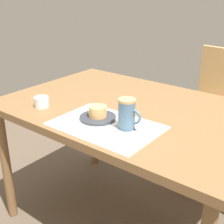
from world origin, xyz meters
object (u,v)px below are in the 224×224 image
object	(u,v)px
pastry_plate	(98,118)
sugar_bowl	(42,102)
dining_table	(130,120)
wooden_chair	(215,110)
coffee_mug	(127,114)
pastry	(98,111)

from	to	relation	value
pastry_plate	sugar_bowl	size ratio (longest dim) A/B	2.27
dining_table	wooden_chair	bearing A→B (deg)	76.90
wooden_chair	pastry_plate	size ratio (longest dim) A/B	5.43
dining_table	coffee_mug	bearing A→B (deg)	-57.84
wooden_chair	sugar_bowl	world-z (taller)	wooden_chair
dining_table	coffee_mug	xyz separation A→B (m)	(0.14, -0.22, 0.14)
sugar_bowl	pastry_plate	bearing A→B (deg)	9.21
pastry_plate	coffee_mug	size ratio (longest dim) A/B	1.28
wooden_chair	sugar_bowl	xyz separation A→B (m)	(-0.50, -0.99, 0.24)
sugar_bowl	coffee_mug	bearing A→B (deg)	5.21
wooden_chair	coffee_mug	size ratio (longest dim) A/B	6.95
pastry_plate	sugar_bowl	distance (m)	0.31
pastry	pastry_plate	bearing A→B (deg)	90.00
pastry_plate	pastry	bearing A→B (deg)	-90.00
pastry_plate	sugar_bowl	xyz separation A→B (m)	(-0.31, -0.05, 0.02)
dining_table	pastry_plate	xyz separation A→B (m)	(-0.02, -0.22, 0.08)
wooden_chair	coffee_mug	world-z (taller)	wooden_chair
wooden_chair	sugar_bowl	bearing A→B (deg)	68.81
dining_table	pastry_plate	size ratio (longest dim) A/B	7.69
wooden_chair	pastry_plate	xyz separation A→B (m)	(-0.19, -0.94, 0.22)
dining_table	pastry	distance (m)	0.24
coffee_mug	pastry	bearing A→B (deg)	177.39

